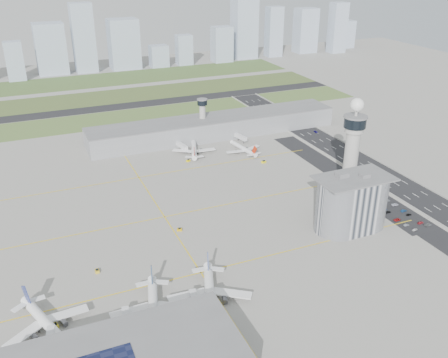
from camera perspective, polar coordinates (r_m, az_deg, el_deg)
name	(u,v)px	position (r m, az deg, el deg)	size (l,w,h in m)	color
ground	(248,227)	(282.08, 2.81, -5.52)	(1000.00, 1000.00, 0.00)	#9C9A91
grass_strip_0	(123,118)	(473.63, -11.42, 6.87)	(480.00, 50.00, 0.08)	#4C612E
grass_strip_1	(107,98)	(544.42, -13.19, 9.05)	(480.00, 60.00, 0.08)	#425629
grass_strip_2	(94,81)	(621.02, -14.63, 10.83)	(480.00, 70.00, 0.08)	#3E5D2C
runway	(115,107)	(508.40, -12.35, 8.03)	(480.00, 22.00, 0.10)	black
highway	(409,191)	(343.04, 20.39, -1.35)	(28.00, 500.00, 0.10)	black
barrier_left	(392,195)	(333.86, 18.63, -1.70)	(0.60, 500.00, 1.20)	#9E9E99
barrier_right	(426,187)	(352.09, 22.09, -0.85)	(0.60, 500.00, 1.20)	#9E9E99
landside_road	(388,205)	(320.75, 18.27, -2.87)	(18.00, 260.00, 0.08)	black
parking_lot	(399,215)	(311.84, 19.40, -3.87)	(20.00, 44.00, 0.10)	black
taxiway_line_h_0	(201,273)	(245.63, -2.66, -10.65)	(260.00, 0.60, 0.01)	yellow
taxiway_line_h_1	(164,217)	(294.09, -6.82, -4.32)	(260.00, 0.60, 0.01)	yellow
taxiway_line_h_2	(139,177)	(346.18, -9.71, 0.18)	(260.00, 0.60, 0.01)	yellow
taxiway_line_v	(164,217)	(294.09, -6.82, -4.32)	(0.60, 260.00, 0.01)	yellow
control_tower	(352,146)	(308.41, 14.45, 3.65)	(14.00, 14.00, 64.50)	#ADAAA5
secondary_tower	(202,114)	(412.11, -2.48, 7.38)	(8.60, 8.60, 31.90)	#ADAAA5
admin_building	(351,203)	(283.36, 14.36, -2.66)	(42.00, 24.00, 33.50)	#B2B2B7
terminal_pier	(215,126)	(417.19, -1.06, 6.04)	(210.00, 32.00, 15.80)	gray
airplane_near_a	(47,320)	(221.56, -19.59, -14.93)	(42.95, 36.50, 12.02)	white
airplane_near_b	(153,305)	(218.51, -8.13, -14.09)	(43.66, 37.11, 12.22)	white
airplane_near_c	(210,291)	(224.02, -1.63, -12.63)	(44.86, 38.13, 12.56)	white
airplane_far_a	(194,146)	(381.74, -3.46, 3.78)	(39.03, 33.18, 10.93)	white
airplane_far_b	(243,146)	(383.28, 2.19, 3.81)	(35.02, 29.77, 9.81)	white
jet_bridge_near_0	(49,356)	(210.25, -19.37, -18.55)	(14.00, 3.00, 5.70)	silver
jet_bridge_near_1	(127,334)	(211.71, -10.97, -17.01)	(14.00, 3.00, 5.70)	silver
jet_bridge_near_2	(198,314)	(217.33, -3.00, -15.19)	(14.00, 3.00, 5.70)	silver
jet_bridge_far_0	(178,145)	(392.63, -5.32, 3.92)	(14.00, 3.00, 5.70)	silver
jet_bridge_far_1	(236,136)	(409.49, 1.35, 4.92)	(14.00, 3.00, 5.70)	silver
tug_0	(55,325)	(225.96, -18.73, -15.56)	(2.16, 3.14, 1.83)	yellow
tug_1	(97,271)	(252.88, -14.31, -10.12)	(1.94, 2.82, 1.64)	gold
tug_2	(152,300)	(229.93, -8.21, -13.51)	(1.89, 2.76, 1.60)	yellow
tug_3	(179,229)	(279.31, -5.11, -5.75)	(1.88, 2.73, 1.59)	#CD9B03
tug_4	(188,160)	(367.81, -4.11, 2.14)	(1.87, 2.72, 1.58)	#EFD300
tug_5	(264,162)	(365.54, 4.56, 2.00)	(2.21, 3.21, 1.87)	yellow
car_lot_0	(415,230)	(297.93, 20.97, -5.42)	(1.35, 3.35, 1.14)	white
car_lot_1	(406,225)	(301.07, 20.11, -4.95)	(1.18, 3.38, 1.11)	slate
car_lot_2	(397,220)	(304.83, 19.19, -4.40)	(2.04, 4.42, 1.23)	#B41A1C
car_lot_3	(388,212)	(311.71, 18.23, -3.60)	(1.57, 3.85, 1.12)	black
car_lot_4	(384,209)	(314.13, 17.87, -3.31)	(1.34, 3.32, 1.13)	navy
car_lot_5	(373,203)	(319.73, 16.63, -2.63)	(1.16, 3.34, 1.10)	silver
car_lot_6	(428,225)	(305.59, 22.26, -4.85)	(1.98, 4.29, 1.19)	slate
car_lot_7	(420,223)	(306.25, 21.53, -4.66)	(1.65, 4.05, 1.17)	maroon
car_lot_8	(409,214)	(312.80, 20.36, -3.82)	(1.39, 3.44, 1.17)	black
car_lot_9	(404,211)	(315.99, 19.85, -3.43)	(1.38, 3.95, 1.30)	navy
car_lot_10	(395,204)	(321.80, 18.95, -2.76)	(2.07, 4.49, 1.25)	silver
car_lot_11	(387,201)	(325.08, 18.12, -2.35)	(1.75, 4.30, 1.25)	gray
car_hw_1	(371,169)	(367.27, 16.44, 1.06)	(1.29, 3.70, 1.22)	black
car_hw_2	(316,132)	(433.52, 10.45, 5.34)	(2.00, 4.33, 1.20)	navy
car_hw_4	(270,115)	(473.25, 5.28, 7.31)	(1.31, 3.25, 1.11)	slate
skyline_bldg_6	(15,61)	(647.10, -22.80, 12.32)	(20.04, 16.03, 45.20)	#9EADC1
skyline_bldg_7	(51,49)	(666.14, -19.21, 13.88)	(35.76, 28.61, 61.22)	#9EADC1
skyline_bldg_8	(83,38)	(663.28, -15.77, 15.25)	(26.33, 21.06, 83.39)	#9EADC1
skyline_bldg_9	(124,44)	(674.15, -11.37, 14.90)	(36.96, 29.57, 62.11)	#9EADC1
skyline_bldg_10	(159,56)	(679.13, -7.45, 13.76)	(23.01, 18.41, 27.75)	#9EADC1
skyline_bldg_11	(184,50)	(687.96, -4.58, 14.50)	(20.22, 16.18, 38.97)	#9EADC1
skyline_bldg_12	(222,44)	(704.23, -0.24, 15.15)	(26.14, 20.92, 46.89)	#9EADC1
skyline_bldg_13	(244,28)	(728.21, 2.33, 16.82)	(32.26, 25.81, 81.20)	#9EADC1
skyline_bldg_14	(274,32)	(742.61, 5.72, 16.39)	(21.59, 17.28, 68.75)	#9EADC1
skyline_bldg_15	(305,30)	(779.95, 9.29, 16.41)	(30.25, 24.20, 63.40)	#9EADC1
skyline_bldg_16	(338,28)	(786.84, 12.85, 16.50)	(23.04, 18.43, 71.56)	#9EADC1
skyline_bldg_17	(346,34)	(832.18, 13.77, 15.78)	(22.64, 18.11, 41.06)	#9EADC1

